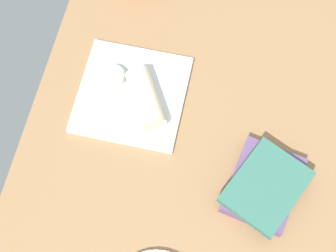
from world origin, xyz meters
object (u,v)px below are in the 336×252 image
object	(u,v)px
sauce_cup	(113,77)
breakfast_wrap	(146,98)
square_plate	(132,95)
book_stack	(264,186)

from	to	relation	value
sauce_cup	breakfast_wrap	distance (cm)	10.34
sauce_cup	breakfast_wrap	xyz separation A→B (cm)	(4.55, 9.16, 1.51)
square_plate	sauce_cup	size ratio (longest dim) A/B	4.49
square_plate	breakfast_wrap	distance (cm)	5.90
breakfast_wrap	sauce_cup	bearing A→B (deg)	-56.64
square_plate	sauce_cup	xyz separation A→B (cm)	(-2.53, -5.09, 2.25)
square_plate	book_stack	bearing A→B (deg)	64.46
book_stack	sauce_cup	bearing A→B (deg)	-115.66
breakfast_wrap	book_stack	xyz separation A→B (cm)	(14.30, 30.10, -1.83)
square_plate	book_stack	world-z (taller)	book_stack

